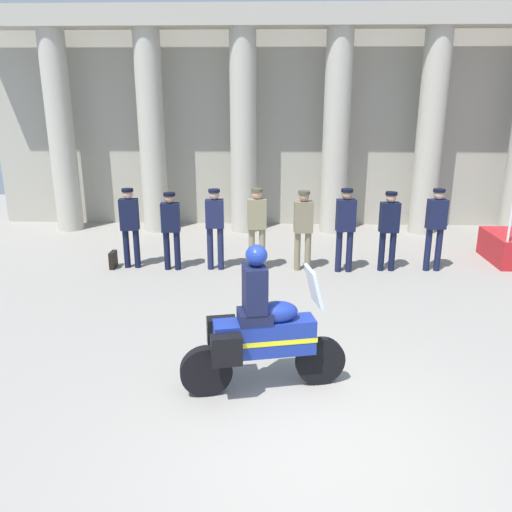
{
  "coord_description": "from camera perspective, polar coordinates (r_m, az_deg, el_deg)",
  "views": [
    {
      "loc": [
        -0.49,
        -4.73,
        3.56
      ],
      "look_at": [
        -0.78,
        3.38,
        1.03
      ],
      "focal_mm": 36.43,
      "sensor_mm": 36.0,
      "label": 1
    }
  ],
  "objects": [
    {
      "name": "briefcase_on_ground",
      "position": [
        11.49,
        -15.41,
        -0.41
      ],
      "size": [
        0.1,
        0.32,
        0.36
      ],
      "primitive_type": "cube",
      "color": "black",
      "rests_on": "ground_plane"
    },
    {
      "name": "motorcycle_with_rider",
      "position": [
        6.39,
        0.3,
        -8.32
      ],
      "size": [
        2.07,
        0.82,
        1.9
      ],
      "rotation": [
        0.0,
        0.0,
        0.21
      ],
      "color": "black",
      "rests_on": "ground_plane"
    },
    {
      "name": "officer_in_row_7",
      "position": [
        11.31,
        19.14,
        3.43
      ],
      "size": [
        0.4,
        0.26,
        1.73
      ],
      "rotation": [
        0.0,
        0.0,
        3.24
      ],
      "color": "#141938",
      "rests_on": "ground_plane"
    },
    {
      "name": "officer_in_row_3",
      "position": [
        10.69,
        0.11,
        3.66
      ],
      "size": [
        0.4,
        0.26,
        1.74
      ],
      "rotation": [
        0.0,
        0.0,
        3.24
      ],
      "color": "#847A5B",
      "rests_on": "ground_plane"
    },
    {
      "name": "ground_plane",
      "position": [
        5.94,
        6.75,
        -19.61
      ],
      "size": [
        28.0,
        28.0,
        0.0
      ],
      "primitive_type": "plane",
      "color": "gray"
    },
    {
      "name": "officer_in_row_6",
      "position": [
        11.05,
        14.4,
        3.32
      ],
      "size": [
        0.4,
        0.26,
        1.67
      ],
      "rotation": [
        0.0,
        0.0,
        3.24
      ],
      "color": "black",
      "rests_on": "ground_plane"
    },
    {
      "name": "officer_in_row_0",
      "position": [
        11.21,
        -13.7,
        3.67
      ],
      "size": [
        0.4,
        0.26,
        1.71
      ],
      "rotation": [
        0.0,
        0.0,
        3.24
      ],
      "color": "black",
      "rests_on": "ground_plane"
    },
    {
      "name": "officer_in_row_4",
      "position": [
        10.76,
        5.21,
        3.48
      ],
      "size": [
        0.4,
        0.26,
        1.69
      ],
      "rotation": [
        0.0,
        0.0,
        3.24
      ],
      "color": "#7A7056",
      "rests_on": "ground_plane"
    },
    {
      "name": "officer_in_row_1",
      "position": [
        10.91,
        -9.33,
        3.38
      ],
      "size": [
        0.4,
        0.26,
        1.65
      ],
      "rotation": [
        0.0,
        0.0,
        3.24
      ],
      "color": "black",
      "rests_on": "ground_plane"
    },
    {
      "name": "officer_in_row_2",
      "position": [
        10.81,
        -4.55,
        3.67
      ],
      "size": [
        0.4,
        0.26,
        1.71
      ],
      "rotation": [
        0.0,
        0.0,
        3.24
      ],
      "color": "#191E42",
      "rests_on": "ground_plane"
    },
    {
      "name": "officer_in_row_5",
      "position": [
        10.78,
        9.8,
        3.52
      ],
      "size": [
        0.4,
        0.26,
        1.75
      ],
      "rotation": [
        0.0,
        0.0,
        3.24
      ],
      "color": "#141938",
      "rests_on": "ground_plane"
    },
    {
      "name": "colonnade_backdrop",
      "position": [
        14.28,
        3.68,
        15.57
      ],
      "size": [
        16.27,
        1.53,
        5.67
      ],
      "color": "#A49F91",
      "rests_on": "ground_plane"
    }
  ]
}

